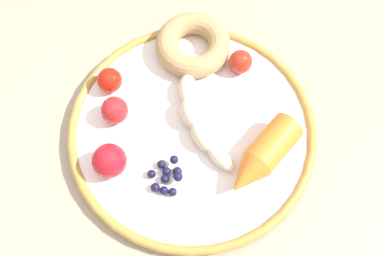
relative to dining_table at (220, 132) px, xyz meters
name	(u,v)px	position (x,y,z in m)	size (l,w,h in m)	color
ground_plane	(207,222)	(0.00, 0.00, -0.64)	(6.00, 6.00, 0.00)	#5A554D
dining_table	(220,132)	(0.00, 0.00, 0.00)	(1.28, 0.96, 0.71)	tan
plate	(192,129)	(0.04, 0.03, 0.08)	(0.33, 0.33, 0.02)	silver
banana	(196,112)	(0.04, 0.01, 0.10)	(0.08, 0.18, 0.03)	beige
carrot_orange	(262,157)	(-0.04, 0.08, 0.10)	(0.10, 0.11, 0.04)	orange
donut	(193,45)	(0.04, -0.09, 0.10)	(0.11, 0.11, 0.03)	tan
blueberry_pile	(167,176)	(0.07, 0.10, 0.09)	(0.04, 0.05, 0.02)	#191638
tomato_near	(240,62)	(-0.02, -0.06, 0.10)	(0.03, 0.03, 0.03)	red
tomato_mid	(110,80)	(0.15, -0.03, 0.10)	(0.03, 0.03, 0.03)	red
tomato_far	(115,110)	(0.14, 0.02, 0.10)	(0.04, 0.04, 0.04)	red
tomato_extra	(109,161)	(0.14, 0.09, 0.10)	(0.04, 0.04, 0.04)	red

